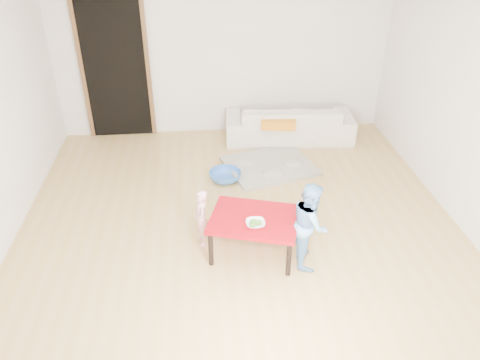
{
  "coord_description": "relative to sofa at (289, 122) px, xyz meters",
  "views": [
    {
      "loc": [
        -0.4,
        -4.44,
        3.21
      ],
      "look_at": [
        0.0,
        -0.2,
        0.65
      ],
      "focal_mm": 35.0,
      "sensor_mm": 36.0,
      "label": 1
    }
  ],
  "objects": [
    {
      "name": "floor",
      "position": [
        -0.97,
        -2.05,
        -0.28
      ],
      "size": [
        5.0,
        5.0,
        0.01
      ],
      "primitive_type": "cube",
      "color": "tan",
      "rests_on": "ground"
    },
    {
      "name": "back_wall",
      "position": [
        -0.97,
        0.45,
        1.02
      ],
      "size": [
        5.0,
        0.02,
        2.6
      ],
      "primitive_type": "cube",
      "color": "silver",
      "rests_on": "floor"
    },
    {
      "name": "right_wall",
      "position": [
        1.53,
        -2.05,
        1.02
      ],
      "size": [
        0.02,
        5.0,
        2.6
      ],
      "primitive_type": "cube",
      "color": "silver",
      "rests_on": "floor"
    },
    {
      "name": "doorway",
      "position": [
        -2.57,
        0.43,
        0.74
      ],
      "size": [
        1.02,
        0.08,
        2.11
      ],
      "primitive_type": null,
      "color": "brown",
      "rests_on": "back_wall"
    },
    {
      "name": "sofa",
      "position": [
        0.0,
        0.0,
        0.0
      ],
      "size": [
        1.98,
        0.88,
        0.56
      ],
      "primitive_type": "imported",
      "rotation": [
        0.0,
        0.0,
        3.07
      ],
      "color": "silver",
      "rests_on": "floor"
    },
    {
      "name": "cushion",
      "position": [
        -0.22,
        -0.26,
        0.15
      ],
      "size": [
        0.56,
        0.52,
        0.13
      ],
      "primitive_type": "cube",
      "rotation": [
        0.0,
        0.0,
        -0.17
      ],
      "color": "orange",
      "rests_on": "sofa"
    },
    {
      "name": "red_table",
      "position": [
        -0.86,
        -2.66,
        -0.06
      ],
      "size": [
        1.04,
        0.89,
        0.44
      ],
      "primitive_type": null,
      "rotation": [
        0.0,
        0.0,
        -0.29
      ],
      "color": "maroon",
      "rests_on": "floor"
    },
    {
      "name": "bowl",
      "position": [
        -0.87,
        -2.8,
        0.19
      ],
      "size": [
        0.19,
        0.19,
        0.05
      ],
      "primitive_type": "imported",
      "color": "white",
      "rests_on": "red_table"
    },
    {
      "name": "broccoli",
      "position": [
        -0.87,
        -2.8,
        0.19
      ],
      "size": [
        0.12,
        0.12,
        0.06
      ],
      "primitive_type": null,
      "color": "#2D5919",
      "rests_on": "red_table"
    },
    {
      "name": "child_pink",
      "position": [
        -1.4,
        -2.46,
        0.05
      ],
      "size": [
        0.18,
        0.25,
        0.65
      ],
      "primitive_type": "imported",
      "rotation": [
        0.0,
        0.0,
        -1.46
      ],
      "color": "pink",
      "rests_on": "floor"
    },
    {
      "name": "child_blue",
      "position": [
        -0.33,
        -2.84,
        0.18
      ],
      "size": [
        0.4,
        0.48,
        0.92
      ],
      "primitive_type": "imported",
      "rotation": [
        0.0,
        0.0,
        1.45
      ],
      "color": "#6BAAF8",
      "rests_on": "floor"
    },
    {
      "name": "basin",
      "position": [
        -1.07,
        -1.17,
        -0.22
      ],
      "size": [
        0.42,
        0.42,
        0.13
      ],
      "primitive_type": "imported",
      "color": "blue",
      "rests_on": "floor"
    },
    {
      "name": "blanket",
      "position": [
        -0.43,
        -0.88,
        -0.25
      ],
      "size": [
        1.37,
        1.24,
        0.06
      ],
      "primitive_type": null,
      "rotation": [
        0.0,
        0.0,
        0.29
      ],
      "color": "#A3A190",
      "rests_on": "floor"
    }
  ]
}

